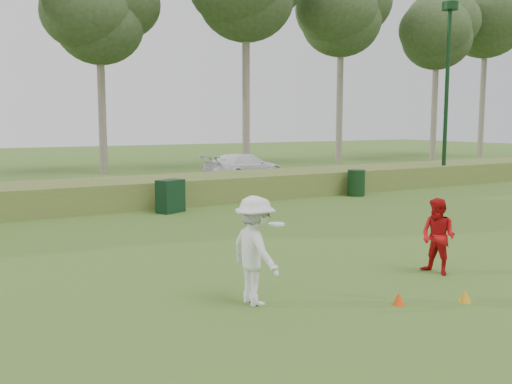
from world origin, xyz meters
TOP-DOWN VIEW (x-y plane):
  - ground at (0.00, 0.00)m, footprint 120.00×120.00m
  - reed_strip at (0.00, 12.00)m, footprint 80.00×3.00m
  - park_road at (0.00, 17.00)m, footprint 80.00×6.00m
  - lamp_post at (14.00, 11.00)m, footprint 0.70×0.70m
  - tree_4 at (2.00, 24.50)m, footprint 6.24×6.24m
  - tree_6 at (18.00, 23.80)m, footprint 7.02×7.02m
  - tree_7 at (26.00, 22.80)m, footprint 6.50×6.50m
  - tree_8 at (33.00, 24.20)m, footprint 8.06×8.06m
  - player_white at (-2.08, 0.42)m, footprint 0.89×1.17m
  - player_red at (1.86, 0.24)m, footprint 0.67×0.80m
  - cone_orange at (-0.12, -0.79)m, footprint 0.19×0.19m
  - cone_yellow at (0.91, -1.22)m, footprint 0.20×0.20m
  - utility_cabinet at (0.16, 9.79)m, footprint 0.99×0.83m
  - trash_bin at (8.01, 10.00)m, footprint 0.88×0.88m
  - car_right at (6.91, 17.16)m, footprint 4.75×2.98m

SIDE VIEW (x-z plane):
  - ground at x=0.00m, z-range 0.00..0.00m
  - park_road at x=0.00m, z-range 0.00..0.06m
  - cone_orange at x=-0.12m, z-range 0.00..0.21m
  - cone_yellow at x=0.91m, z-range 0.00..0.22m
  - reed_strip at x=0.00m, z-range 0.00..0.90m
  - trash_bin at x=8.01m, z-range 0.00..1.03m
  - utility_cabinet at x=0.16m, z-range 0.00..1.06m
  - car_right at x=6.91m, z-range 0.06..1.34m
  - player_red at x=1.86m, z-range 0.00..1.47m
  - player_white at x=-2.08m, z-range 0.00..1.75m
  - lamp_post at x=14.00m, z-range 1.51..9.68m
  - tree_4 at x=2.00m, z-range 2.84..14.34m
  - tree_7 at x=26.00m, z-range 3.09..15.59m
  - tree_6 at x=18.00m, z-range 3.35..16.85m
  - tree_8 at x=33.00m, z-range 3.73..18.73m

